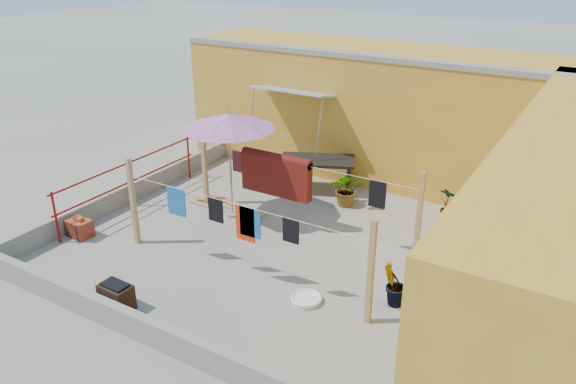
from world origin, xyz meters
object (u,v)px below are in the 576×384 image
Objects in this scene: brick_stack at (80,228)px; brazier at (116,296)px; water_jug_b at (498,237)px; green_hose at (499,240)px; water_jug_a at (474,280)px; white_basin at (306,299)px; patio_umbrella at (228,122)px; plant_back_a at (347,189)px; outdoor_table at (317,162)px.

brick_stack is 2.90m from brazier.
brazier is 1.53× the size of water_jug_b.
brazier reaches higher than green_hose.
water_jug_a is at bearing 36.55° from brazier.
white_basin is 4.34m from water_jug_b.
brick_stack is 7.72m from water_jug_a.
brazier reaches higher than water_jug_b.
patio_umbrella is 4.40× the size of brazier.
brick_stack reaches higher than water_jug_a.
water_jug_b is 0.44× the size of plant_back_a.
white_basin is 1.51× the size of water_jug_b.
brick_stack is at bearing -123.55° from outdoor_table.
brazier is at bearing -145.25° from white_basin.
plant_back_a is at bearing 42.35° from patio_umbrella.
patio_umbrella is 3.74m from brick_stack.
outdoor_table is 1.11m from plant_back_a.
patio_umbrella reaches higher than green_hose.
plant_back_a is at bearing 75.18° from brazier.
plant_back_a reaches higher than water_jug_b.
green_hose is at bearing 59.00° from white_basin.
green_hose is at bearing -4.71° from outdoor_table.
brazier is 3.12m from white_basin.
water_jug_a is (7.40, 2.21, -0.02)m from brick_stack.
white_basin reaches higher than green_hose.
brazier reaches higher than brick_stack.
brick_stack is 8.44m from water_jug_b.
brazier is at bearing -130.93° from green_hose.
plant_back_a is (-3.38, 0.12, 0.25)m from water_jug_b.
brick_stack is 8.52m from green_hose.
outdoor_table is 2.40× the size of plant_back_a.
brazier is 5.77m from plant_back_a.
brazier is at bearing -94.71° from outdoor_table.
outdoor_table is 4.72m from white_basin.
outdoor_table is at bearing 151.60° from water_jug_a.
outdoor_table is 5.49× the size of water_jug_b.
brazier is at bearing -104.82° from plant_back_a.
brazier is (0.47, -3.81, -1.90)m from patio_umbrella.
plant_back_a is (1.94, 1.77, -1.73)m from patio_umbrella.
brazier is 1.02× the size of white_basin.
outdoor_table is 4.44m from green_hose.
patio_umbrella is at bearing 177.76° from water_jug_a.
patio_umbrella is 4.47× the size of white_basin.
plant_back_a is (-1.08, 3.81, 0.36)m from white_basin.
plant_back_a is (-3.38, 1.98, 0.23)m from water_jug_a.
water_jug_b is at bearing 90.00° from water_jug_a.
outdoor_table is 3.96× the size of green_hose.
outdoor_table is at bearing 85.29° from brazier.
outdoor_table is 3.75× the size of brick_stack.
outdoor_table reaches higher than green_hose.
brick_stack is at bearing -133.79° from plant_back_a.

